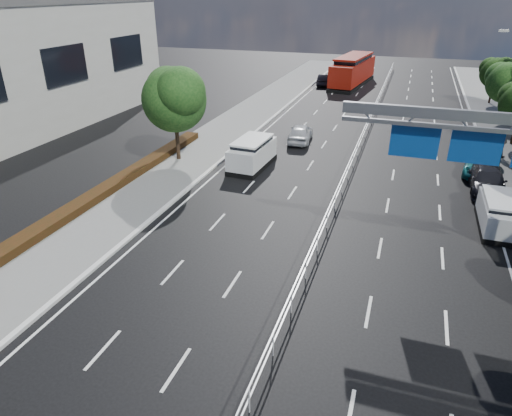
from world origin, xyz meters
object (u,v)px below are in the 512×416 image
(overhead_gantry, at_px, (498,143))
(parked_car_dark, at_px, (488,181))
(near_car_dark, at_px, (324,80))
(parked_car_teal, at_px, (482,165))
(silver_minivan, at_px, (499,213))
(red_bus, at_px, (353,70))
(near_car_silver, at_px, (300,133))
(white_minivan, at_px, (252,153))
(pedestrian_b, at_px, (501,144))

(overhead_gantry, relative_size, parked_car_dark, 2.13)
(near_car_dark, distance_m, parked_car_teal, 31.55)
(silver_minivan, bearing_deg, red_bus, 108.90)
(overhead_gantry, distance_m, parked_car_dark, 10.32)
(near_car_silver, xyz_separation_m, parked_car_teal, (13.09, -3.14, -0.06))
(overhead_gantry, xyz_separation_m, near_car_dark, (-14.27, 39.24, -4.93))
(overhead_gantry, distance_m, white_minivan, 16.36)
(near_car_silver, relative_size, parked_car_teal, 0.90)
(parked_car_teal, bearing_deg, white_minivan, -158.43)
(red_bus, height_order, parked_car_teal, red_bus)
(pedestrian_b, bearing_deg, red_bus, -37.89)
(near_car_silver, distance_m, silver_minivan, 17.19)
(silver_minivan, relative_size, parked_car_dark, 0.86)
(parked_car_teal, bearing_deg, overhead_gantry, -89.51)
(parked_car_dark, xyz_separation_m, pedestrian_b, (1.50, 6.87, 0.40))
(silver_minivan, bearing_deg, overhead_gantry, -111.54)
(near_car_silver, bearing_deg, overhead_gantry, 121.87)
(near_car_silver, xyz_separation_m, pedestrian_b, (14.59, 0.72, 0.38))
(red_bus, xyz_separation_m, silver_minivan, (12.51, -36.59, -1.06))
(parked_car_dark, relative_size, pedestrian_b, 2.51)
(near_car_silver, distance_m, near_car_dark, 24.30)
(near_car_dark, bearing_deg, parked_car_teal, 116.93)
(red_bus, height_order, silver_minivan, red_bus)
(white_minivan, relative_size, silver_minivan, 1.14)
(near_car_dark, bearing_deg, red_bus, -161.85)
(overhead_gantry, xyz_separation_m, parked_car_dark, (1.56, 8.95, -4.91))
(white_minivan, bearing_deg, parked_car_dark, 5.61)
(pedestrian_b, bearing_deg, parked_car_dark, 100.27)
(overhead_gantry, height_order, parked_car_teal, overhead_gantry)
(overhead_gantry, bearing_deg, red_bus, 105.12)
(silver_minivan, relative_size, pedestrian_b, 2.16)
(red_bus, bearing_deg, near_car_silver, -84.34)
(silver_minivan, distance_m, parked_car_dark, 5.00)
(red_bus, distance_m, parked_car_teal, 31.23)
(near_car_silver, bearing_deg, parked_car_teal, 160.98)
(near_car_silver, height_order, near_car_dark, near_car_silver)
(white_minivan, xyz_separation_m, red_bus, (2.35, 32.19, 0.91))
(near_car_dark, xyz_separation_m, parked_car_teal, (15.83, -27.29, -0.02))
(near_car_silver, bearing_deg, pedestrian_b, 177.33)
(red_bus, relative_size, parked_car_teal, 2.66)
(silver_minivan, height_order, pedestrian_b, pedestrian_b)
(silver_minivan, bearing_deg, pedestrian_b, 82.83)
(parked_car_teal, relative_size, pedestrian_b, 2.44)
(silver_minivan, height_order, parked_car_dark, silver_minivan)
(overhead_gantry, relative_size, parked_car_teal, 2.19)
(near_car_silver, height_order, parked_car_dark, near_car_silver)
(overhead_gantry, xyz_separation_m, pedestrian_b, (3.06, 15.82, -4.51))
(near_car_silver, relative_size, silver_minivan, 1.02)
(white_minivan, distance_m, parked_car_teal, 15.29)
(white_minivan, height_order, parked_car_dark, white_minivan)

